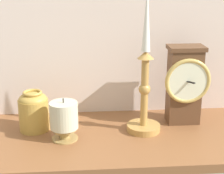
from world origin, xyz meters
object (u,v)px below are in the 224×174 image
at_px(brass_vase_jar, 34,110).
at_px(pillar_candle_front, 64,119).
at_px(mantel_clock, 185,84).
at_px(candlestick_tall_left, 143,86).

distance_m(brass_vase_jar, pillar_candle_front, 0.11).
bearing_deg(mantel_clock, candlestick_tall_left, -159.24).
bearing_deg(candlestick_tall_left, pillar_candle_front, -170.38).
height_order(mantel_clock, pillar_candle_front, mantel_clock).
xyz_separation_m(candlestick_tall_left, brass_vase_jar, (-0.31, 0.03, -0.07)).
xyz_separation_m(mantel_clock, brass_vase_jar, (-0.44, -0.02, -0.06)).
bearing_deg(pillar_candle_front, brass_vase_jar, 142.69).
bearing_deg(candlestick_tall_left, mantel_clock, 20.76).
distance_m(candlestick_tall_left, pillar_candle_front, 0.23).
relative_size(candlestick_tall_left, brass_vase_jar, 3.52).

